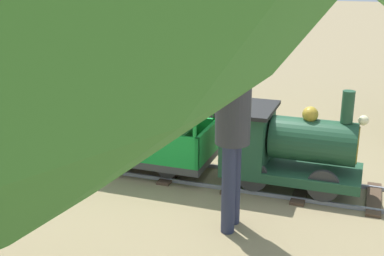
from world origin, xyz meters
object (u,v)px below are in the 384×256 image
Objects in this scene: passenger_car at (103,129)px; park_bench at (216,84)px; locomotive at (283,144)px; conductor_person at (233,126)px.

passenger_car is 2.73m from park_bench.
passenger_car is at bearing -11.67° from park_bench.
locomotive is 0.54× the size of passenger_car.
conductor_person reaches higher than locomotive.
park_bench is at bearing -160.89° from conductor_person.
passenger_car is at bearing -118.73° from conductor_person.
locomotive is 1.07× the size of park_bench.
conductor_person reaches higher than passenger_car.
locomotive reaches higher than passenger_car.
conductor_person reaches higher than park_bench.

